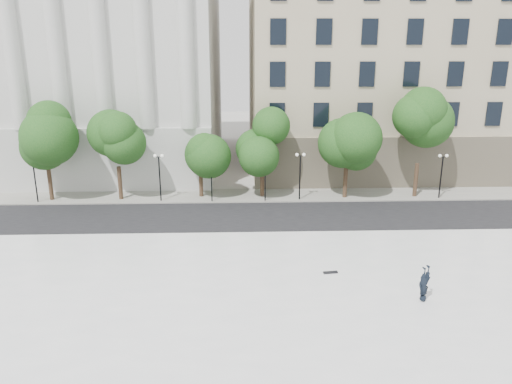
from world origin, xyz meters
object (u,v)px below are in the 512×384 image
at_px(skateboard, 330,272).
at_px(person_lying, 423,296).
at_px(traffic_light_west, 211,161).
at_px(traffic_light_east, 265,160).

bearing_deg(skateboard, person_lying, -45.43).
bearing_deg(traffic_light_west, traffic_light_east, 0.00).
distance_m(traffic_light_east, person_lying, 20.06).
height_order(traffic_light_west, person_lying, traffic_light_west).
height_order(traffic_light_west, skateboard, traffic_light_west).
distance_m(traffic_light_west, traffic_light_east, 4.65).
height_order(traffic_light_east, person_lying, traffic_light_east).
distance_m(traffic_light_east, skateboard, 15.67).
xyz_separation_m(traffic_light_west, person_lying, (12.06, -18.39, -3.03)).
bearing_deg(person_lying, skateboard, 109.51).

